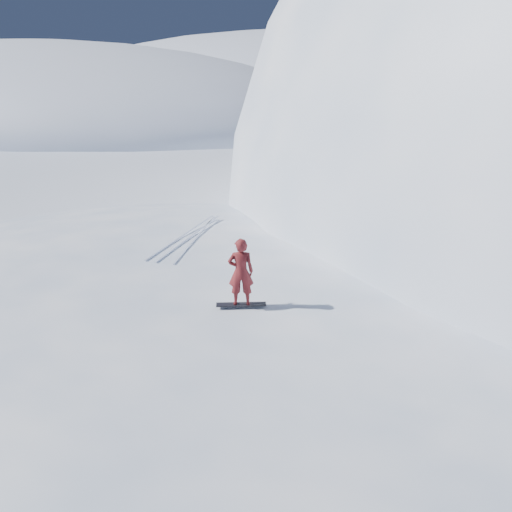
% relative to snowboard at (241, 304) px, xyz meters
% --- Properties ---
extents(ground, '(400.00, 400.00, 0.00)m').
position_rel_snowboard_xyz_m(ground, '(-2.83, 0.09, -2.41)').
color(ground, white).
rests_on(ground, ground).
extents(near_ridge, '(36.00, 28.00, 4.80)m').
position_rel_snowboard_xyz_m(near_ridge, '(-1.83, 3.09, -2.41)').
color(near_ridge, white).
rests_on(near_ridge, ground).
extents(peak_shoulder, '(28.00, 24.00, 18.00)m').
position_rel_snowboard_xyz_m(peak_shoulder, '(7.17, 20.09, -2.41)').
color(peak_shoulder, white).
rests_on(peak_shoulder, ground).
extents(far_ridge_a, '(120.00, 70.00, 28.00)m').
position_rel_snowboard_xyz_m(far_ridge_a, '(-72.83, 60.09, -2.41)').
color(far_ridge_a, white).
rests_on(far_ridge_a, ground).
extents(far_ridge_c, '(140.00, 90.00, 36.00)m').
position_rel_snowboard_xyz_m(far_ridge_c, '(-42.83, 110.09, -2.41)').
color(far_ridge_c, white).
rests_on(far_ridge_c, ground).
extents(wind_bumps, '(16.00, 14.40, 1.00)m').
position_rel_snowboard_xyz_m(wind_bumps, '(-3.39, 2.21, -2.41)').
color(wind_bumps, white).
rests_on(wind_bumps, ground).
extents(snowboard, '(1.35, 0.85, 0.02)m').
position_rel_snowboard_xyz_m(snowboard, '(0.00, 0.00, 0.00)').
color(snowboard, black).
rests_on(snowboard, near_ridge).
extents(snowboarder, '(0.82, 0.72, 1.90)m').
position_rel_snowboard_xyz_m(snowboarder, '(0.00, 0.00, 0.96)').
color(snowboarder, maroon).
rests_on(snowboarder, snowboard).
extents(board_tracks, '(1.81, 5.97, 0.04)m').
position_rel_snowboard_xyz_m(board_tracks, '(-4.51, 4.75, 0.01)').
color(board_tracks, silver).
rests_on(board_tracks, ground).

